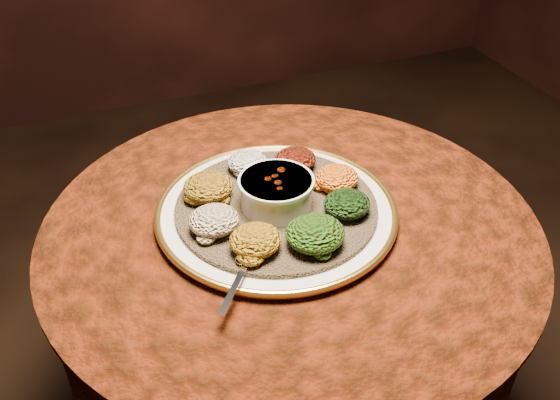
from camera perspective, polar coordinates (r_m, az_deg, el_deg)
name	(u,v)px	position (r m, az deg, el deg)	size (l,w,h in m)	color
table	(290,289)	(1.32, 0.91, -8.15)	(0.96, 0.96, 0.73)	black
platter	(276,212)	(1.21, -0.34, -1.06)	(0.58, 0.58, 0.02)	beige
injera	(276,207)	(1.20, -0.34, -0.66)	(0.39, 0.39, 0.01)	brown
stew_bowl	(276,190)	(1.18, -0.35, 0.88)	(0.14, 0.14, 0.06)	silver
spoon	(247,262)	(1.07, -3.05, -5.68)	(0.11, 0.13, 0.01)	silver
portion_ayib	(247,162)	(1.29, -3.00, 3.49)	(0.08, 0.08, 0.04)	silver
portion_kitfo	(295,159)	(1.29, 1.41, 3.73)	(0.09, 0.08, 0.04)	black
portion_tikil	(337,178)	(1.24, 5.22, 2.03)	(0.09, 0.08, 0.04)	#B97B0F
portion_gomen	(347,204)	(1.17, 6.14, -0.35)	(0.09, 0.08, 0.04)	black
portion_mixveg	(315,233)	(1.09, 3.23, -3.08)	(0.11, 0.10, 0.05)	#912D09
portion_kik	(256,240)	(1.09, -2.25, -3.69)	(0.09, 0.09, 0.04)	#9D670D
portion_timatim	(214,220)	(1.13, -6.05, -1.86)	(0.09, 0.09, 0.04)	maroon
portion_shiro	(208,187)	(1.22, -6.58, 1.20)	(0.10, 0.09, 0.05)	#956611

